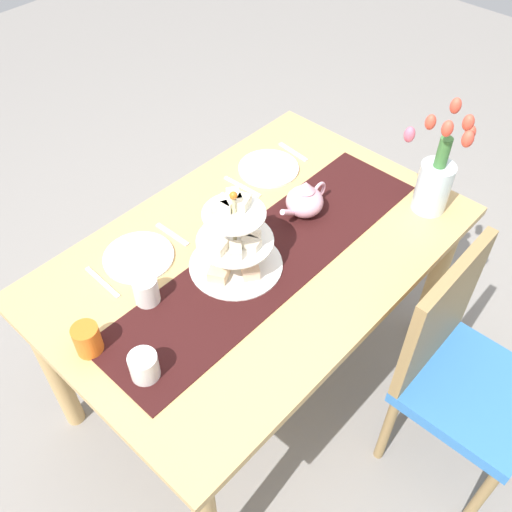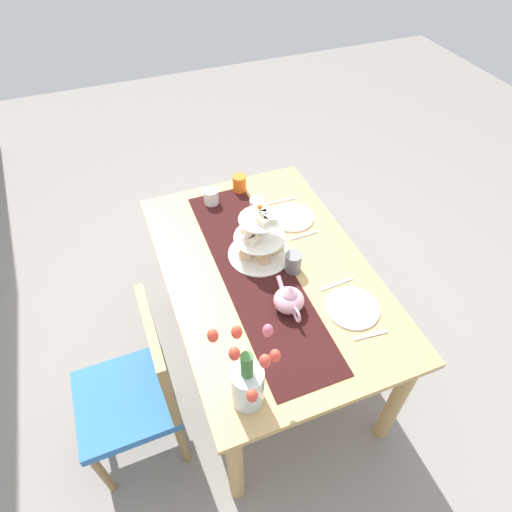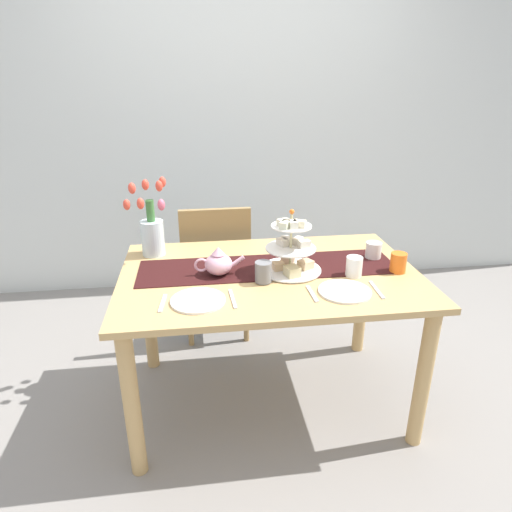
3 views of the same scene
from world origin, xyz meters
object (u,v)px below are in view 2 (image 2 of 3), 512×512
at_px(knife_left, 336,284).
at_px(dinner_plate_right, 292,217).
at_px(mug_orange, 239,183).
at_px(teapot, 289,300).
at_px(tiered_cake_stand, 259,239).
at_px(fork_right, 304,235).
at_px(tulip_vase, 248,380).
at_px(dining_table, 266,285).
at_px(chair_left, 139,387).
at_px(fork_left, 370,335).
at_px(dinner_plate_left, 353,308).
at_px(knife_right, 281,201).
at_px(mug_white_text, 257,207).
at_px(mug_grey, 293,262).
at_px(cream_jug, 211,197).

distance_m(knife_left, dinner_plate_right, 0.49).
distance_m(knife_left, mug_orange, 0.83).
xyz_separation_m(teapot, dinner_plate_right, (0.53, -0.26, -0.05)).
distance_m(tiered_cake_stand, mug_orange, 0.51).
height_order(dinner_plate_right, fork_right, dinner_plate_right).
distance_m(tulip_vase, fork_right, 0.91).
distance_m(tiered_cake_stand, knife_left, 0.41).
height_order(dining_table, knife_left, knife_left).
relative_size(chair_left, fork_left, 6.07).
xyz_separation_m(chair_left, mug_orange, (0.84, -0.77, 0.30)).
distance_m(dining_table, tiered_cake_stand, 0.24).
relative_size(dining_table, tiered_cake_stand, 4.67).
relative_size(dinner_plate_left, knife_right, 1.35).
bearing_deg(chair_left, dining_table, -71.26).
bearing_deg(mug_white_text, knife_left, -164.63).
bearing_deg(dinner_plate_left, fork_left, 180.00).
distance_m(tiered_cake_stand, fork_left, 0.65).
bearing_deg(fork_right, teapot, 146.47).
relative_size(tulip_vase, mug_grey, 4.12).
distance_m(dining_table, tulip_vase, 0.69).
height_order(dinner_plate_left, dinner_plate_right, same).
bearing_deg(fork_left, chair_left, 74.78).
bearing_deg(knife_left, tiered_cake_stand, 40.25).
xyz_separation_m(dinner_plate_left, mug_grey, (0.30, 0.15, 0.05)).
bearing_deg(dinner_plate_right, dinner_plate_left, 180.00).
relative_size(dinner_plate_right, mug_orange, 2.42).
relative_size(dinner_plate_left, fork_left, 1.53).
height_order(chair_left, teapot, chair_left).
distance_m(tulip_vase, knife_right, 1.15).
height_order(tiered_cake_stand, tulip_vase, tulip_vase).
bearing_deg(teapot, tulip_vase, 136.88).
relative_size(dinner_plate_left, mug_white_text, 2.42).
bearing_deg(dining_table, mug_grey, -114.11).
distance_m(chair_left, fork_right, 1.05).
bearing_deg(cream_jug, tulip_vase, 169.83).
bearing_deg(dining_table, dinner_plate_left, -143.42).
bearing_deg(dining_table, fork_right, -61.03).
height_order(fork_left, mug_orange, mug_orange).
xyz_separation_m(dinner_plate_right, mug_grey, (-0.34, 0.15, 0.05)).
xyz_separation_m(tiered_cake_stand, dinner_plate_left, (-0.45, -0.26, -0.09)).
relative_size(teapot, knife_left, 1.40).
height_order(fork_right, mug_white_text, mug_white_text).
bearing_deg(knife_left, mug_white_text, 15.37).
height_order(teapot, mug_grey, teapot).
height_order(dining_table, dinner_plate_left, dinner_plate_left).
bearing_deg(mug_grey, chair_left, 103.04).
xyz_separation_m(chair_left, dinner_plate_left, (-0.11, -0.95, 0.25)).
bearing_deg(tiered_cake_stand, chair_left, 115.85).
height_order(knife_left, mug_white_text, mug_white_text).
distance_m(chair_left, mug_grey, 0.87).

